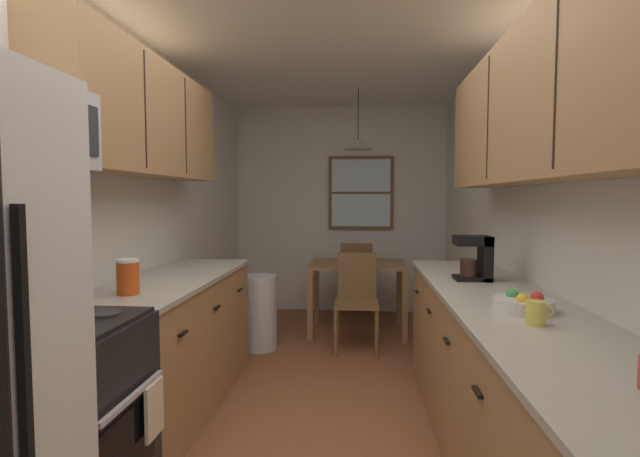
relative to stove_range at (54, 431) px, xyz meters
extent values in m
plane|color=brown|center=(0.99, 1.55, -0.47)|extent=(12.00, 12.00, 0.00)
cube|color=silver|center=(-0.36, 1.55, 0.80)|extent=(0.10, 9.00, 2.55)
cube|color=silver|center=(2.34, 1.55, 0.80)|extent=(0.10, 9.00, 2.55)
cube|color=silver|center=(0.99, 4.20, 0.80)|extent=(4.40, 0.10, 2.55)
cube|color=white|center=(0.99, 1.55, 2.12)|extent=(4.40, 9.00, 0.08)
cube|color=black|center=(0.40, -0.73, 0.37)|extent=(0.01, 0.01, 1.60)
cube|color=black|center=(0.41, -0.77, 0.37)|extent=(0.02, 0.02, 1.14)
cube|color=black|center=(0.41, -0.69, 0.37)|extent=(0.02, 0.02, 1.14)
cube|color=black|center=(0.00, 0.00, -0.02)|extent=(0.62, 0.65, 0.90)
cube|color=black|center=(0.32, 0.00, -0.05)|extent=(0.01, 0.45, 0.30)
cube|color=silver|center=(0.34, 0.00, 0.16)|extent=(0.02, 0.52, 0.02)
cube|color=black|center=(0.00, 0.00, 0.44)|extent=(0.59, 0.61, 0.02)
cylinder|color=#2D2D2D|center=(-0.14, 0.14, 0.45)|extent=(0.15, 0.15, 0.01)
cylinder|color=#2D2D2D|center=(0.14, -0.14, 0.45)|extent=(0.15, 0.15, 0.01)
cylinder|color=#2D2D2D|center=(0.14, 0.14, 0.45)|extent=(0.15, 0.15, 0.01)
cube|color=silver|center=(-0.12, 0.00, 1.24)|extent=(0.38, 0.59, 0.34)
cube|color=black|center=(0.08, -0.06, 1.24)|extent=(0.01, 0.35, 0.22)
cube|color=#2D2D33|center=(0.08, 0.20, 1.24)|extent=(0.01, 0.12, 0.22)
cube|color=#A87A4C|center=(-0.01, 1.24, -0.04)|extent=(0.60, 1.81, 0.87)
cube|color=#B7B2A3|center=(-0.01, 1.24, 0.41)|extent=(0.63, 1.83, 0.03)
cube|color=black|center=(0.31, 0.63, 0.23)|extent=(0.02, 0.10, 0.01)
cube|color=black|center=(0.31, 1.24, 0.23)|extent=(0.02, 0.10, 0.01)
cube|color=black|center=(0.31, 1.84, 0.23)|extent=(0.02, 0.10, 0.01)
cube|color=#A87A4C|center=(-0.15, 1.19, 1.45)|extent=(0.32, 1.91, 0.72)
cube|color=#2D2319|center=(0.02, 0.87, 1.45)|extent=(0.01, 0.01, 0.67)
cube|color=#2D2319|center=(0.02, 1.50, 1.45)|extent=(0.01, 0.01, 0.67)
cube|color=#A87A4C|center=(1.99, 0.62, -0.04)|extent=(0.60, 3.19, 0.87)
cube|color=#B7B2A3|center=(1.99, 0.62, 0.41)|extent=(0.63, 3.21, 0.03)
cube|color=black|center=(1.68, -0.02, 0.23)|extent=(0.02, 0.10, 0.01)
cube|color=black|center=(1.68, 0.62, 0.23)|extent=(0.02, 0.10, 0.01)
cube|color=black|center=(1.68, 1.26, 0.23)|extent=(0.02, 0.10, 0.01)
cube|color=black|center=(1.68, 1.89, 0.23)|extent=(0.02, 0.10, 0.01)
cube|color=#A87A4C|center=(2.13, 0.57, 1.41)|extent=(0.32, 2.89, 0.76)
cube|color=#2D2319|center=(1.97, 0.09, 1.41)|extent=(0.01, 0.01, 0.70)
cube|color=#2D2319|center=(1.97, 1.05, 1.41)|extent=(0.01, 0.01, 0.70)
cube|color=olive|center=(1.22, 3.20, 0.25)|extent=(0.99, 0.75, 0.03)
cube|color=olive|center=(0.75, 2.85, -0.12)|extent=(0.06, 0.06, 0.71)
cube|color=olive|center=(1.68, 2.85, -0.12)|extent=(0.06, 0.06, 0.71)
cube|color=olive|center=(0.75, 3.55, -0.12)|extent=(0.06, 0.06, 0.71)
cube|color=olive|center=(1.68, 3.55, -0.12)|extent=(0.06, 0.06, 0.71)
cube|color=brown|center=(1.22, 2.54, -0.02)|extent=(0.40, 0.40, 0.04)
cube|color=brown|center=(1.22, 2.72, 0.20)|extent=(0.37, 0.04, 0.45)
cylinder|color=brown|center=(1.40, 2.36, -0.26)|extent=(0.04, 0.04, 0.43)
cylinder|color=brown|center=(1.03, 2.36, -0.26)|extent=(0.04, 0.04, 0.43)
cylinder|color=brown|center=(1.40, 2.72, -0.26)|extent=(0.04, 0.04, 0.43)
cylinder|color=brown|center=(1.04, 2.72, -0.26)|extent=(0.04, 0.04, 0.43)
cube|color=brown|center=(1.19, 3.85, -0.02)|extent=(0.43, 0.43, 0.04)
cube|color=brown|center=(1.20, 3.67, 0.20)|extent=(0.37, 0.06, 0.45)
cylinder|color=brown|center=(0.99, 4.02, -0.26)|extent=(0.04, 0.04, 0.43)
cylinder|color=brown|center=(1.36, 4.05, -0.26)|extent=(0.04, 0.04, 0.43)
cylinder|color=brown|center=(1.02, 3.66, -0.26)|extent=(0.04, 0.04, 0.43)
cylinder|color=brown|center=(1.38, 3.69, -0.26)|extent=(0.04, 0.04, 0.43)
cylinder|color=black|center=(1.22, 3.20, 1.82)|extent=(0.01, 0.01, 0.53)
cone|color=#B7B2A8|center=(1.22, 3.20, 1.50)|extent=(0.32, 0.32, 0.10)
sphere|color=white|center=(1.22, 3.20, 1.52)|extent=(0.06, 0.06, 0.06)
cube|color=brown|center=(1.25, 4.13, 1.01)|extent=(0.80, 0.04, 0.90)
cube|color=silver|center=(1.25, 4.11, 1.01)|extent=(0.72, 0.01, 0.82)
cube|color=brown|center=(1.25, 4.11, 1.01)|extent=(0.72, 0.02, 0.03)
cylinder|color=silver|center=(0.29, 2.56, -0.12)|extent=(0.35, 0.35, 0.69)
cylinder|color=#D84C19|center=(-0.01, 0.66, 0.52)|extent=(0.12, 0.12, 0.18)
cylinder|color=white|center=(-0.01, 0.66, 0.61)|extent=(0.12, 0.12, 0.02)
cube|color=beige|center=(0.35, 0.16, 0.03)|extent=(0.02, 0.16, 0.24)
cube|color=black|center=(1.96, 1.28, 0.44)|extent=(0.22, 0.18, 0.02)
cube|color=black|center=(2.04, 1.28, 0.57)|extent=(0.06, 0.18, 0.28)
cube|color=black|center=(1.96, 1.28, 0.68)|extent=(0.22, 0.18, 0.06)
cylinder|color=#331E14|center=(1.94, 1.28, 0.51)|extent=(0.11, 0.11, 0.11)
cylinder|color=#E5CC4C|center=(1.96, 0.21, 0.48)|extent=(0.08, 0.08, 0.10)
torus|color=#E5CC4C|center=(2.01, 0.21, 0.48)|extent=(0.05, 0.01, 0.05)
cylinder|color=silver|center=(1.99, 0.44, 0.46)|extent=(0.27, 0.27, 0.06)
cylinder|color=black|center=(1.99, 0.44, 0.47)|extent=(0.22, 0.22, 0.03)
sphere|color=red|center=(2.05, 0.45, 0.49)|extent=(0.06, 0.06, 0.06)
sphere|color=green|center=(1.96, 0.49, 0.49)|extent=(0.06, 0.06, 0.06)
sphere|color=yellow|center=(1.97, 0.39, 0.49)|extent=(0.06, 0.06, 0.06)
camera|label=1|loc=(1.24, -1.78, 0.95)|focal=26.65mm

